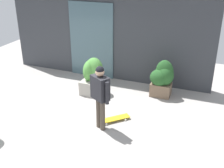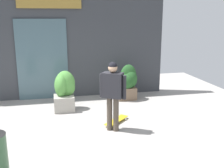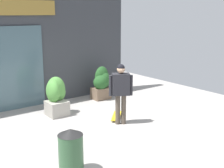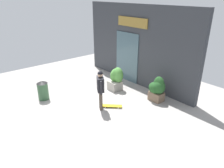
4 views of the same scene
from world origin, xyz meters
name	(u,v)px [view 2 (image 2 of 4)]	position (x,y,z in m)	size (l,w,h in m)	color
ground_plane	(65,136)	(0.00, 0.00, 0.00)	(12.00, 12.00, 0.00)	#9E9993
building_facade	(57,38)	(-0.02, 3.22, 1.96)	(7.08, 0.31, 3.95)	#383A3F
skateboarder	(113,89)	(1.12, 0.09, 1.01)	(0.56, 0.46, 1.65)	#4C4238
skateboard	(116,120)	(1.31, 0.52, 0.06)	(0.74, 0.75, 0.08)	gold
planter_box_left	(64,89)	(0.09, 1.84, 0.60)	(0.62, 0.65, 1.13)	gray
planter_box_right	(128,82)	(2.14, 2.41, 0.59)	(0.69, 0.60, 1.14)	brown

